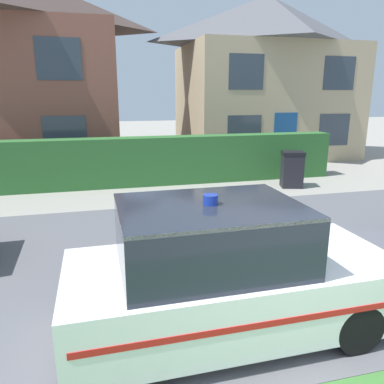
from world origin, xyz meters
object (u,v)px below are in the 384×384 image
house_left (6,68)px  house_right (265,77)px  police_car (226,273)px  wheelie_bin (292,169)px

house_left → house_right: bearing=0.5°
police_car → house_left: house_left is taller
house_right → house_left: bearing=-179.5°
police_car → house_right: size_ratio=0.51×
police_car → house_left: (-4.58, 12.54, 3.02)m
police_car → wheelie_bin: size_ratio=3.47×
house_right → wheelie_bin: bearing=-106.4°
police_car → house_right: house_right is taller
wheelie_bin → police_car: bearing=-108.2°
house_left → house_right: 10.82m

